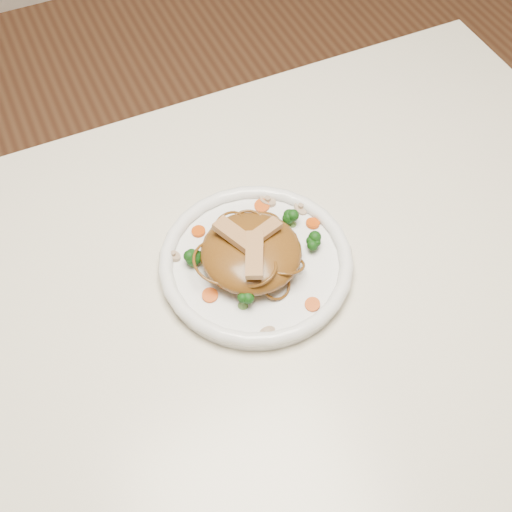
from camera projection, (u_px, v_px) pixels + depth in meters
name	position (u px, v px, depth m)	size (l,w,h in m)	color
ground	(260.00, 468.00, 1.52)	(4.00, 4.00, 0.00)	brown
table	(263.00, 324.00, 1.00)	(1.20, 0.80, 0.75)	beige
plate	(256.00, 265.00, 0.93)	(0.27, 0.27, 0.02)	white
noodle_mound	(251.00, 252.00, 0.90)	(0.14, 0.14, 0.04)	brown
chicken_a	(262.00, 233.00, 0.89)	(0.06, 0.02, 0.01)	tan
chicken_b	(238.00, 237.00, 0.88)	(0.07, 0.02, 0.01)	tan
chicken_c	(255.00, 255.00, 0.86)	(0.07, 0.02, 0.01)	tan
broccoli_0	(292.00, 218.00, 0.95)	(0.02, 0.02, 0.03)	#11450E
broccoli_1	(193.00, 257.00, 0.91)	(0.02, 0.02, 0.03)	#11450E
broccoli_2	(243.00, 299.00, 0.87)	(0.03, 0.03, 0.03)	#11450E
broccoli_3	(314.00, 240.00, 0.92)	(0.03, 0.03, 0.03)	#11450E
carrot_0	(262.00, 206.00, 0.98)	(0.02, 0.02, 0.01)	#D24F07
carrot_1	(210.00, 295.00, 0.89)	(0.02, 0.02, 0.01)	#D24F07
carrot_2	(313.00, 223.00, 0.96)	(0.02, 0.02, 0.01)	#D24F07
carrot_3	(198.00, 231.00, 0.95)	(0.02, 0.02, 0.01)	#D24F07
carrot_4	(312.00, 305.00, 0.88)	(0.02, 0.02, 0.01)	#D24F07
mushroom_0	(267.00, 333.00, 0.85)	(0.02, 0.02, 0.01)	tan
mushroom_1	(301.00, 208.00, 0.97)	(0.02, 0.02, 0.01)	tan
mushroom_2	(173.00, 256.00, 0.92)	(0.02, 0.02, 0.01)	tan
mushroom_3	(268.00, 201.00, 0.98)	(0.03, 0.03, 0.01)	tan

